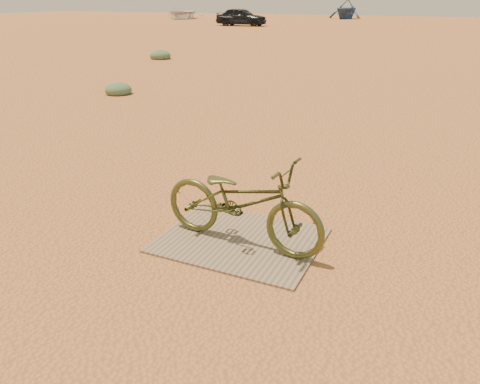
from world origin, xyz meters
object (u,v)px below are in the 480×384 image
at_px(car, 241,17).
at_px(boat_far_left, 346,8).
at_px(bicycle, 242,202).
at_px(boat_near_left, 182,13).
at_px(plywood_board, 240,240).

distance_m(car, boat_far_left, 17.19).
distance_m(bicycle, car, 36.12).
bearing_deg(boat_near_left, plywood_board, -76.51).
bearing_deg(boat_far_left, bicycle, -66.52).
relative_size(car, boat_near_left, 0.71).
distance_m(plywood_board, car, 36.05).
relative_size(plywood_board, boat_near_left, 0.26).
xyz_separation_m(boat_near_left, boat_far_left, (15.92, 7.15, 0.48)).
relative_size(bicycle, boat_far_left, 0.39).
height_order(plywood_board, bicycle, bicycle).
height_order(bicycle, car, car).
relative_size(plywood_board, boat_far_left, 0.36).
bearing_deg(plywood_board, car, 114.70).
height_order(bicycle, boat_near_left, boat_near_left).
xyz_separation_m(bicycle, boat_far_left, (-10.51, 49.37, 0.63)).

